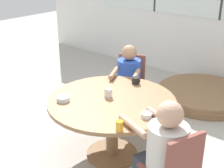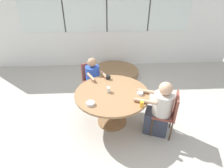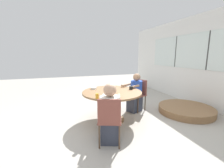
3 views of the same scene
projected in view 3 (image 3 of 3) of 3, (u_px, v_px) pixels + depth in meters
The scene contains 13 objects.
ground_plane at pixel (112, 120), 3.70m from camera, with size 16.00×16.00×0.00m, color #B2ADA3.
wall_back_with_windows at pixel (208, 60), 4.32m from camera, with size 8.40×0.08×2.80m.
dining_table at pixel (112, 97), 3.59m from camera, with size 1.41×1.41×0.73m.
chair_for_woman_green_shirt at pixel (110, 118), 2.54m from camera, with size 0.51×0.51×0.88m.
chair_for_man_blue_shirt at pixel (139, 92), 4.32m from camera, with size 0.53×0.53×0.88m.
person_woman_green_shirt at pixel (110, 116), 2.72m from camera, with size 0.72×0.55×1.10m.
person_man_blue_shirt at pixel (135, 95), 4.22m from camera, with size 0.53×0.66×1.08m.
coffee_mug at pixel (131, 88), 3.76m from camera, with size 0.10×0.09×0.08m.
juice_glass at pixel (97, 96), 2.97m from camera, with size 0.07×0.07×0.10m.
milk_carton_small at pixel (112, 89), 3.61m from camera, with size 0.06×0.06×0.10m.
bowl_white_shallow at pixel (115, 96), 3.04m from camera, with size 0.11×0.11×0.05m.
bowl_cereal at pixel (94, 88), 3.80m from camera, with size 0.14×0.14×0.05m.
folded_table_stack at pixel (186, 110), 4.14m from camera, with size 1.44×1.44×0.18m.
Camera 3 is at (3.29, -1.08, 1.58)m, focal length 24.00 mm.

